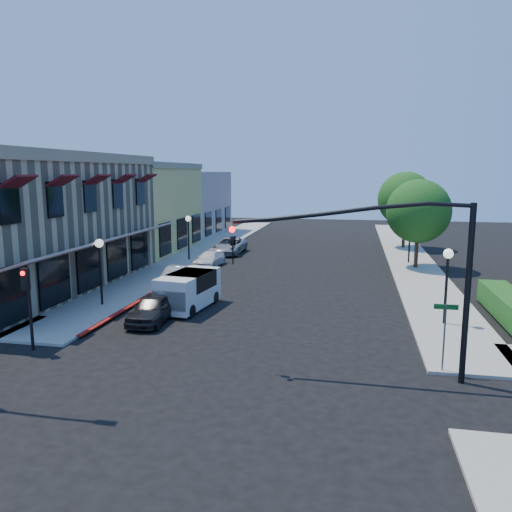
% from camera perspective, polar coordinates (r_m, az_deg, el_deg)
% --- Properties ---
extents(ground, '(120.00, 120.00, 0.00)m').
position_cam_1_polar(ground, '(17.32, -4.36, -14.11)').
color(ground, black).
rests_on(ground, ground).
extents(sidewalk_left, '(3.50, 50.00, 0.12)m').
position_cam_1_polar(sidewalk_left, '(44.78, -5.90, 0.65)').
color(sidewalk_left, gray).
rests_on(sidewalk_left, ground).
extents(sidewalk_right, '(3.50, 50.00, 0.12)m').
position_cam_1_polar(sidewalk_right, '(43.05, 16.96, -0.08)').
color(sidewalk_right, gray).
rests_on(sidewalk_right, ground).
extents(curb_red_strip, '(0.25, 10.00, 0.06)m').
position_cam_1_polar(curb_red_strip, '(26.75, -14.11, -5.79)').
color(curb_red_strip, maroon).
rests_on(curb_red_strip, ground).
extents(corner_brick_building, '(11.77, 18.20, 8.10)m').
position_cam_1_polar(corner_brick_building, '(33.01, -25.71, 3.50)').
color(corner_brick_building, tan).
rests_on(corner_brick_building, ground).
extents(yellow_stucco_building, '(10.00, 12.00, 7.60)m').
position_cam_1_polar(yellow_stucco_building, '(45.89, -14.48, 5.31)').
color(yellow_stucco_building, '#DCBB63').
rests_on(yellow_stucco_building, ground).
extents(pink_stucco_building, '(10.00, 12.00, 7.00)m').
position_cam_1_polar(pink_stucco_building, '(56.94, -9.23, 5.95)').
color(pink_stucco_building, tan).
rests_on(pink_stucco_building, ground).
extents(hedge, '(1.40, 8.00, 1.10)m').
position_cam_1_polar(hedge, '(26.29, 27.25, -6.85)').
color(hedge, '#1A5117').
rests_on(hedge, ground).
extents(street_tree_a, '(4.56, 4.56, 6.48)m').
position_cam_1_polar(street_tree_a, '(37.63, 18.08, 4.89)').
color(street_tree_a, '#392616').
rests_on(street_tree_a, ground).
extents(street_tree_b, '(4.94, 4.94, 7.02)m').
position_cam_1_polar(street_tree_b, '(47.54, 16.70, 6.25)').
color(street_tree_b, '#392616').
rests_on(street_tree_b, ground).
extents(signal_mast_arm, '(8.01, 0.39, 6.00)m').
position_cam_1_polar(signal_mast_arm, '(17.07, 16.19, -0.46)').
color(signal_mast_arm, black).
rests_on(signal_mast_arm, ground).
extents(secondary_signal, '(0.28, 0.42, 3.32)m').
position_cam_1_polar(secondary_signal, '(21.25, -24.68, -3.92)').
color(secondary_signal, black).
rests_on(secondary_signal, ground).
extents(street_name_sign, '(0.80, 0.06, 2.50)m').
position_cam_1_polar(street_name_sign, '(18.51, 20.78, -7.55)').
color(street_name_sign, '#595B5E').
rests_on(street_name_sign, ground).
extents(lamppost_left_near, '(0.44, 0.44, 3.57)m').
position_cam_1_polar(lamppost_left_near, '(26.90, -17.43, 0.10)').
color(lamppost_left_near, black).
rests_on(lamppost_left_near, ground).
extents(lamppost_left_far, '(0.44, 0.44, 3.57)m').
position_cam_1_polar(lamppost_left_far, '(39.64, -7.75, 3.36)').
color(lamppost_left_far, black).
rests_on(lamppost_left_far, ground).
extents(lamppost_right_near, '(0.44, 0.44, 3.57)m').
position_cam_1_polar(lamppost_right_near, '(24.01, 21.04, -1.19)').
color(lamppost_right_near, black).
rests_on(lamppost_right_near, ground).
extents(lamppost_right_far, '(0.44, 0.44, 3.57)m').
position_cam_1_polar(lamppost_right_far, '(39.71, 17.21, 3.03)').
color(lamppost_right_far, black).
rests_on(lamppost_right_far, ground).
extents(white_van, '(2.36, 4.39, 1.86)m').
position_cam_1_polar(white_van, '(25.84, -7.75, -3.68)').
color(white_van, silver).
rests_on(white_van, ground).
extents(parked_car_a, '(1.60, 3.87, 1.31)m').
position_cam_1_polar(parked_car_a, '(23.98, -11.65, -5.86)').
color(parked_car_a, black).
rests_on(parked_car_a, ground).
extents(parked_car_b, '(1.43, 3.86, 1.26)m').
position_cam_1_polar(parked_car_b, '(30.82, -9.02, -2.40)').
color(parked_car_b, '#B7BBBD').
rests_on(parked_car_b, ground).
extents(parked_car_c, '(1.83, 3.87, 1.09)m').
position_cam_1_polar(parked_car_c, '(37.36, -5.32, -0.36)').
color(parked_car_c, silver).
rests_on(parked_car_c, ground).
extents(parked_car_d, '(2.29, 4.96, 1.38)m').
position_cam_1_polar(parked_car_d, '(43.04, -3.06, 1.17)').
color(parked_car_d, '#949599').
rests_on(parked_car_d, ground).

